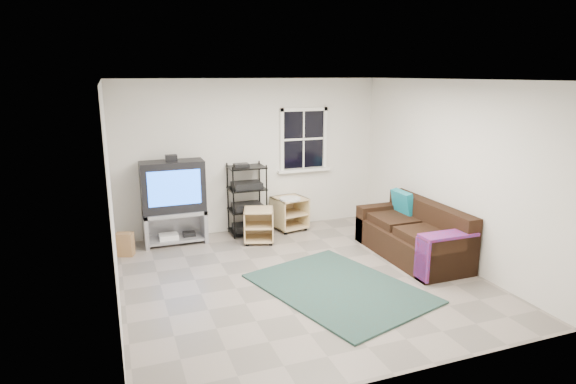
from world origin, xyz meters
name	(u,v)px	position (x,y,z in m)	size (l,w,h in m)	color
room	(304,143)	(0.95, 2.27, 1.48)	(4.60, 4.62, 4.60)	gray
tv_unit	(173,195)	(-1.38, 2.03, 0.79)	(0.98, 0.49, 1.44)	#97979E
av_rack	(247,204)	(-0.16, 2.06, 0.53)	(0.61, 0.44, 1.21)	black
side_table_left	(259,224)	(-0.09, 1.62, 0.30)	(0.59, 0.59, 0.55)	#D9C086
side_table_right	(289,211)	(0.58, 2.05, 0.33)	(0.61, 0.61, 0.60)	#D9C086
sofa	(414,236)	(1.88, 0.17, 0.31)	(0.85, 1.93, 0.88)	black
shag_rug	(339,288)	(0.33, -0.48, 0.01)	(1.58, 2.17, 0.03)	#2E2014
paper_bag	(125,244)	(-2.18, 1.70, 0.18)	(0.25, 0.16, 0.36)	brown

